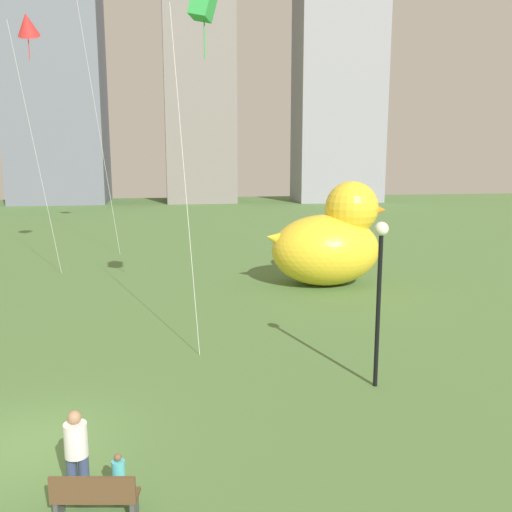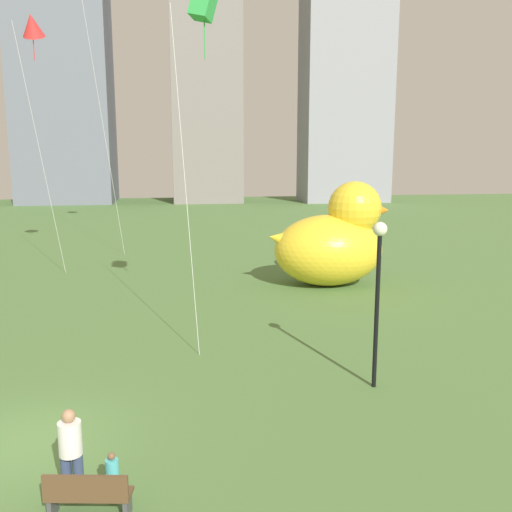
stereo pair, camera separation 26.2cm
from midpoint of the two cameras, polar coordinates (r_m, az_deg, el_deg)
name	(u,v)px [view 2 (the right image)]	position (r m, az deg, el deg)	size (l,w,h in m)	color
ground_plane	(23,443)	(13.99, -22.28, -17.31)	(140.00, 140.00, 0.00)	#50753B
park_bench	(88,494)	(10.95, -16.14, -22.41)	(1.54, 0.69, 0.90)	brown
person_adult	(71,449)	(11.36, -17.81, -18.34)	(0.43, 0.43, 1.74)	#38476B
person_child	(112,475)	(11.23, -13.82, -20.96)	(0.24, 0.24, 0.98)	silver
giant_inflatable_duck	(333,241)	(27.17, 8.16, 1.49)	(6.08, 3.90, 5.04)	yellow
lamppost	(378,274)	(15.16, 12.92, -1.79)	(0.38, 0.38, 4.58)	black
city_skyline	(111,72)	(76.70, -14.55, 17.81)	(74.99, 12.91, 39.28)	gray
kite_green	(204,3)	(18.59, -4.93, 24.47)	(1.56, 1.47, 11.56)	silver
kite_red	(32,26)	(32.57, -21.74, 21.08)	(1.75, 1.78, 13.49)	silver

